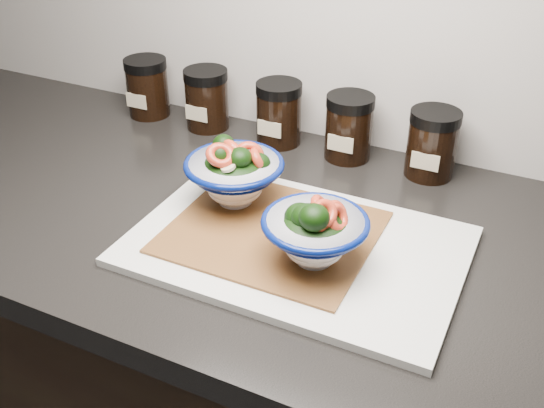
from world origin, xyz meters
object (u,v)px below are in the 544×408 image
at_px(spice_jar_a, 147,87).
at_px(spice_jar_e, 432,144).
at_px(bowl_left, 235,174).
at_px(bowl_right, 315,232).
at_px(spice_jar_c, 279,113).
at_px(spice_jar_d, 349,127).
at_px(cutting_board, 296,246).
at_px(spice_jar_b, 207,99).

relative_size(spice_jar_a, spice_jar_e, 1.00).
height_order(bowl_left, bowl_right, bowl_left).
height_order(spice_jar_c, spice_jar_d, same).
bearing_deg(spice_jar_d, spice_jar_e, 0.00).
xyz_separation_m(spice_jar_c, spice_jar_e, (0.28, 0.00, 0.00)).
bearing_deg(spice_jar_e, bowl_right, -102.84).
bearing_deg(bowl_right, spice_jar_c, 122.29).
bearing_deg(cutting_board, bowl_right, -38.60).
relative_size(spice_jar_d, spice_jar_e, 1.00).
relative_size(spice_jar_a, spice_jar_c, 1.00).
bearing_deg(bowl_left, spice_jar_b, 128.64).
xyz_separation_m(bowl_left, spice_jar_e, (0.24, 0.24, -0.01)).
bearing_deg(bowl_right, cutting_board, 141.40).
relative_size(cutting_board, spice_jar_e, 3.98).
relative_size(spice_jar_a, spice_jar_b, 1.00).
height_order(bowl_left, spice_jar_c, bowl_left).
bearing_deg(spice_jar_d, bowl_right, -77.65).
xyz_separation_m(bowl_left, spice_jar_b, (-0.19, 0.24, -0.01)).
relative_size(bowl_left, spice_jar_c, 1.31).
bearing_deg(spice_jar_e, spice_jar_b, 180.00).
distance_m(cutting_board, spice_jar_d, 0.30).
height_order(bowl_left, spice_jar_d, bowl_left).
bearing_deg(bowl_right, bowl_left, 152.52).
distance_m(spice_jar_d, spice_jar_e, 0.14).
distance_m(bowl_right, spice_jar_d, 0.33).
bearing_deg(bowl_right, spice_jar_e, 77.16).
xyz_separation_m(bowl_left, bowl_right, (0.16, -0.08, -0.00)).
distance_m(bowl_left, spice_jar_b, 0.30).
distance_m(bowl_left, spice_jar_e, 0.33).
height_order(spice_jar_b, spice_jar_e, same).
relative_size(bowl_right, spice_jar_b, 1.24).
height_order(cutting_board, spice_jar_a, spice_jar_a).
xyz_separation_m(spice_jar_d, spice_jar_e, (0.14, 0.00, 0.00)).
bearing_deg(cutting_board, spice_jar_d, 96.25).
xyz_separation_m(bowl_left, spice_jar_a, (-0.32, 0.24, -0.01)).
relative_size(spice_jar_b, spice_jar_c, 1.00).
relative_size(spice_jar_c, spice_jar_e, 1.00).
relative_size(bowl_left, bowl_right, 1.06).
distance_m(spice_jar_b, spice_jar_e, 0.42).
bearing_deg(bowl_left, bowl_right, -27.48).
xyz_separation_m(bowl_right, spice_jar_b, (-0.35, 0.32, -0.00)).
relative_size(bowl_right, spice_jar_e, 1.24).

